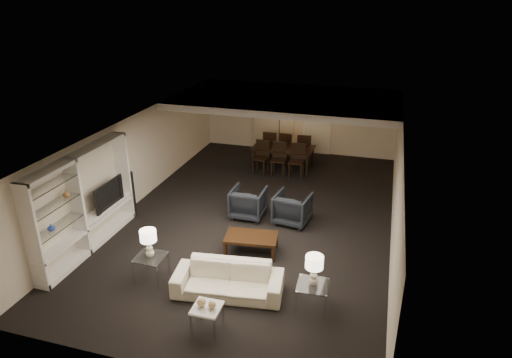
{
  "coord_description": "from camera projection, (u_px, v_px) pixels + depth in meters",
  "views": [
    {
      "loc": [
        3.06,
        -10.43,
        5.73
      ],
      "look_at": [
        0.0,
        0.0,
        1.1
      ],
      "focal_mm": 32.0,
      "sensor_mm": 36.0,
      "label": 1
    }
  ],
  "objects": [
    {
      "name": "chair_fm",
      "position": [
        287.0,
        147.0,
        15.92
      ],
      "size": [
        0.55,
        0.55,
        1.06
      ],
      "primitive_type": null,
      "rotation": [
        0.0,
        0.0,
        3.02
      ],
      "color": "black",
      "rests_on": "floor"
    },
    {
      "name": "wall_back",
      "position": [
        298.0,
        118.0,
        16.61
      ],
      "size": [
        7.0,
        0.02,
        2.5
      ],
      "primitive_type": "cube",
      "color": "beige",
      "rests_on": "ground"
    },
    {
      "name": "curtains",
      "position": [
        274.0,
        119.0,
        16.79
      ],
      "size": [
        1.5,
        0.12,
        2.4
      ],
      "primitive_type": "cube",
      "color": "beige",
      "rests_on": "wall_back"
    },
    {
      "name": "side_table_left",
      "position": [
        151.0,
        268.0,
        9.54
      ],
      "size": [
        0.61,
        0.61,
        0.56
      ],
      "primitive_type": null,
      "rotation": [
        0.0,
        0.0,
        0.02
      ],
      "color": "white",
      "rests_on": "floor"
    },
    {
      "name": "vase_amber",
      "position": [
        66.0,
        194.0,
        9.7
      ],
      "size": [
        0.15,
        0.15,
        0.16
      ],
      "primitive_type": "imported",
      "color": "#B0743A",
      "rests_on": "media_unit"
    },
    {
      "name": "gold_gourd_a",
      "position": [
        201.0,
        302.0,
        8.04
      ],
      "size": [
        0.16,
        0.16,
        0.16
      ],
      "primitive_type": "sphere",
      "color": "tan",
      "rests_on": "marble_table"
    },
    {
      "name": "door",
      "position": [
        317.0,
        126.0,
        16.48
      ],
      "size": [
        0.9,
        0.05,
        2.1
      ],
      "primitive_type": "cube",
      "color": "silver",
      "rests_on": "wall_back"
    },
    {
      "name": "wall_right",
      "position": [
        397.0,
        189.0,
        10.85
      ],
      "size": [
        0.02,
        11.0,
        2.5
      ],
      "primitive_type": "cube",
      "color": "beige",
      "rests_on": "ground"
    },
    {
      "name": "chair_nl",
      "position": [
        261.0,
        157.0,
        14.93
      ],
      "size": [
        0.54,
        0.54,
        1.06
      ],
      "primitive_type": null,
      "rotation": [
        0.0,
        0.0,
        -0.09
      ],
      "color": "black",
      "rests_on": "floor"
    },
    {
      "name": "table_lamp_right",
      "position": [
        314.0,
        271.0,
        8.43
      ],
      "size": [
        0.34,
        0.34,
        0.62
      ],
      "primitive_type": null,
      "rotation": [
        0.0,
        0.0,
        0.01
      ],
      "color": "beige",
      "rests_on": "side_table_right"
    },
    {
      "name": "media_unit",
      "position": [
        84.0,
        203.0,
        10.34
      ],
      "size": [
        0.38,
        3.4,
        2.35
      ],
      "primitive_type": null,
      "color": "white",
      "rests_on": "wall_left"
    },
    {
      "name": "floor_lamp",
      "position": [
        279.0,
        129.0,
        16.59
      ],
      "size": [
        0.26,
        0.26,
        1.78
      ],
      "primitive_type": null,
      "rotation": [
        0.0,
        0.0,
        0.02
      ],
      "color": "black",
      "rests_on": "floor"
    },
    {
      "name": "floor",
      "position": [
        256.0,
        217.0,
        12.24
      ],
      "size": [
        11.0,
        11.0,
        0.0
      ],
      "primitive_type": "plane",
      "color": "black",
      "rests_on": "ground"
    },
    {
      "name": "pendant_light",
      "position": [
        296.0,
        115.0,
        14.5
      ],
      "size": [
        0.52,
        0.52,
        0.24
      ],
      "primitive_type": "cylinder",
      "color": "#D8591E",
      "rests_on": "ceiling_soffit"
    },
    {
      "name": "gold_gourd_b",
      "position": [
        212.0,
        305.0,
        7.99
      ],
      "size": [
        0.14,
        0.14,
        0.14
      ],
      "primitive_type": "sphere",
      "color": "tan",
      "rests_on": "marble_table"
    },
    {
      "name": "armchair_right",
      "position": [
        292.0,
        208.0,
        11.81
      ],
      "size": [
        0.97,
        1.0,
        0.81
      ],
      "primitive_type": "imported",
      "rotation": [
        0.0,
        0.0,
        3.01
      ],
      "color": "black",
      "rests_on": "floor"
    },
    {
      "name": "floor_speaker",
      "position": [
        131.0,
        194.0,
        12.08
      ],
      "size": [
        0.17,
        0.17,
        1.26
      ],
      "primitive_type": "cube",
      "rotation": [
        0.0,
        0.0,
        -0.31
      ],
      "color": "black",
      "rests_on": "floor"
    },
    {
      "name": "chair_fr",
      "position": [
        304.0,
        148.0,
        15.77
      ],
      "size": [
        0.55,
        0.55,
        1.06
      ],
      "primitive_type": null,
      "rotation": [
        0.0,
        0.0,
        3.27
      ],
      "color": "black",
      "rests_on": "floor"
    },
    {
      "name": "wall_left",
      "position": [
        135.0,
        160.0,
        12.66
      ],
      "size": [
        0.02,
        11.0,
        2.5
      ],
      "primitive_type": "cube",
      "color": "beige",
      "rests_on": "ground"
    },
    {
      "name": "chair_nr",
      "position": [
        296.0,
        161.0,
        14.62
      ],
      "size": [
        0.49,
        0.49,
        1.06
      ],
      "primitive_type": null,
      "rotation": [
        0.0,
        0.0,
        0.0
      ],
      "color": "black",
      "rests_on": "floor"
    },
    {
      "name": "armchair_left",
      "position": [
        248.0,
        202.0,
        12.12
      ],
      "size": [
        0.87,
        0.9,
        0.81
      ],
      "primitive_type": "imported",
      "rotation": [
        0.0,
        0.0,
        3.14
      ],
      "color": "black",
      "rests_on": "floor"
    },
    {
      "name": "side_table_right",
      "position": [
        312.0,
        297.0,
        8.66
      ],
      "size": [
        0.62,
        0.62,
        0.56
      ],
      "primitive_type": null,
      "rotation": [
        0.0,
        0.0,
        0.05
      ],
      "color": "white",
      "rests_on": "floor"
    },
    {
      "name": "chair_fl",
      "position": [
        271.0,
        145.0,
        16.08
      ],
      "size": [
        0.53,
        0.53,
        1.06
      ],
      "primitive_type": null,
      "rotation": [
        0.0,
        0.0,
        3.22
      ],
      "color": "black",
      "rests_on": "floor"
    },
    {
      "name": "chair_nm",
      "position": [
        278.0,
        159.0,
        14.77
      ],
      "size": [
        0.52,
        0.52,
        1.06
      ],
      "primitive_type": null,
      "rotation": [
        0.0,
        0.0,
        0.06
      ],
      "color": "black",
      "rests_on": "floor"
    },
    {
      "name": "wall_front",
      "position": [
        154.0,
        307.0,
        6.9
      ],
      "size": [
        7.0,
        0.02,
        2.5
      ],
      "primitive_type": "cube",
      "color": "beige",
      "rests_on": "ground"
    },
    {
      "name": "sofa",
      "position": [
        228.0,
        280.0,
        9.08
      ],
      "size": [
        2.27,
        1.12,
        0.64
      ],
      "primitive_type": "imported",
      "rotation": [
        0.0,
        0.0,
        0.13
      ],
      "color": "beige",
      "rests_on": "floor"
    },
    {
      "name": "marble_table",
      "position": [
        207.0,
        318.0,
        8.14
      ],
      "size": [
        0.5,
        0.5,
        0.5
      ],
      "primitive_type": null,
      "rotation": [
        0.0,
        0.0,
        0.0
      ],
      "color": "white",
      "rests_on": "floor"
    },
    {
      "name": "ceiling_soffit",
      "position": [
        287.0,
        100.0,
        14.39
      ],
      "size": [
        7.0,
        4.0,
        0.2
      ],
      "primitive_type": "cube",
      "color": "silver",
      "rests_on": "ceiling"
    },
    {
      "name": "coffee_table",
      "position": [
        251.0,
        244.0,
        10.54
      ],
      "size": [
        1.27,
        0.84,
        0.43
      ],
      "primitive_type": null,
      "rotation": [
        0.0,
        0.0,
        0.12
      ],
      "color": "#311B0D",
      "rests_on": "floor"
    },
    {
      "name": "vase_blue",
      "position": [
        51.0,
        227.0,
        9.37
      ],
      "size": [
        0.15,
        0.15,
        0.16
      ],
      "primitive_type": "imported",
      "color": "#2946B2",
      "rests_on": "media_unit"
    },
    {
      "name": "television",
      "position": [
        105.0,
        194.0,
        11.06
      ],
      "size": [
        1.11,
        0.15,
        0.64
      ],
      "primitive_type": "imported",
      "rotation": [
        0.0,
        0.0,
        1.57
      ],
      "color": "black",
      "rests_on": "media_unit"
    },
    {
      "name": "ceiling",
      "position": [
        256.0,
        127.0,
        11.26
      ],
      "size": [
        7.0,
        11.0,
        0.02
      ],
      "primitive_type": "cube",
      "color": "silver",
      "rests_on": "ground"
    },
    {
      "name": "table_lamp_left",
      "position": [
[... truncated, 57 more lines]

